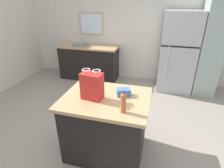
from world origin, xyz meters
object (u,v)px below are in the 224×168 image
Objects in this scene: small_box at (124,92)px; bottle at (123,102)px; refrigerator at (178,53)px; tall_cabinet at (210,46)px; kitchen_island at (106,125)px; shopping_bag at (92,86)px.

small_box is 0.39m from bottle.
tall_cabinet reaches higher than refrigerator.
bottle reaches higher than kitchen_island.
refrigerator is 4.70× the size of shopping_bag.
bottle is (0.43, -0.20, -0.05)m from shopping_bag.
tall_cabinet is (1.63, 2.38, 0.65)m from kitchen_island.
shopping_bag is (-1.14, -2.44, 0.16)m from refrigerator.
shopping_bag is 1.40× the size of bottle.
shopping_bag is (-1.79, -2.44, -0.04)m from tall_cabinet.
refrigerator reaches higher than kitchen_island.
shopping_bag reaches higher than bottle.
refrigerator is 6.57× the size of bottle.
bottle is at bearing -24.43° from shopping_bag.
tall_cabinet reaches higher than bottle.
kitchen_island is 0.61× the size of refrigerator.
refrigerator reaches higher than small_box.
small_box is at bearing -122.18° from tall_cabinet.
kitchen_island is 0.50× the size of tall_cabinet.
refrigerator is (0.99, 2.38, 0.45)m from kitchen_island.
bottle is (0.07, -0.37, 0.08)m from small_box.
refrigerator is at bearing -179.98° from tall_cabinet.
tall_cabinet is 8.02× the size of bottle.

